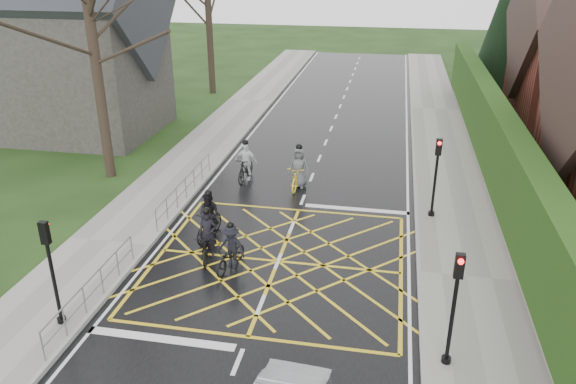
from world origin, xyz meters
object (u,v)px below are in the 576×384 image
(cyclist_mid, at_px, (231,251))
(cyclist_rear, at_px, (207,242))
(cyclist_back, at_px, (209,220))
(cyclist_lead, at_px, (299,173))
(cyclist_front, at_px, (246,165))

(cyclist_mid, bearing_deg, cyclist_rear, 167.20)
(cyclist_back, relative_size, cyclist_lead, 0.92)
(cyclist_back, xyz_separation_m, cyclist_mid, (1.33, -1.88, -0.09))
(cyclist_lead, bearing_deg, cyclist_mid, -94.50)
(cyclist_mid, bearing_deg, cyclist_front, 115.53)
(cyclist_rear, relative_size, cyclist_mid, 1.11)
(cyclist_back, bearing_deg, cyclist_rear, -64.75)
(cyclist_mid, bearing_deg, cyclist_back, 139.78)
(cyclist_back, height_order, cyclist_front, cyclist_front)
(cyclist_front, bearing_deg, cyclist_back, -84.16)
(cyclist_front, relative_size, cyclist_lead, 0.93)
(cyclist_front, bearing_deg, cyclist_rear, -81.21)
(cyclist_rear, height_order, cyclist_lead, cyclist_lead)
(cyclist_back, relative_size, cyclist_front, 0.99)
(cyclist_front, height_order, cyclist_lead, cyclist_lead)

